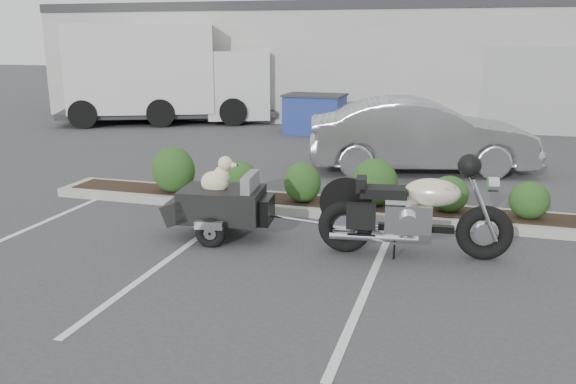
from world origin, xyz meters
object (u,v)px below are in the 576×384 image
(motorcycle, at_px, (414,214))
(dumpster, at_px, (315,114))
(sedan, at_px, (421,136))
(delivery_truck, at_px, (167,76))
(pet_trailer, at_px, (221,203))

(motorcycle, distance_m, dumpster, 10.71)
(sedan, xyz_separation_m, dumpster, (-3.53, 4.55, -0.19))
(sedan, height_order, dumpster, sedan)
(sedan, distance_m, dumpster, 5.77)
(motorcycle, relative_size, sedan, 0.54)
(motorcycle, height_order, sedan, sedan)
(motorcycle, distance_m, delivery_truck, 14.37)
(sedan, height_order, delivery_truck, delivery_truck)
(pet_trailer, distance_m, sedan, 5.94)
(pet_trailer, relative_size, dumpster, 1.13)
(motorcycle, height_order, delivery_truck, delivery_truck)
(motorcycle, relative_size, delivery_truck, 0.35)
(pet_trailer, bearing_deg, motorcycle, -7.78)
(sedan, bearing_deg, dumpster, 23.24)
(motorcycle, xyz_separation_m, sedan, (-0.36, 5.43, 0.20))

